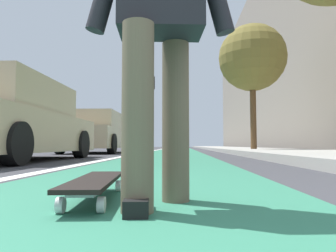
{
  "coord_description": "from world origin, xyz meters",
  "views": [
    {
      "loc": [
        -0.77,
        -0.31,
        0.29
      ],
      "look_at": [
        13.37,
        0.34,
        1.17
      ],
      "focal_mm": 33.07,
      "sensor_mm": 36.0,
      "label": 1
    }
  ],
  "objects": [
    {
      "name": "traffic_light",
      "position": [
        18.85,
        1.58,
        3.22
      ],
      "size": [
        0.33,
        0.28,
        4.69
      ],
      "color": "#2D2D2D",
      "rests_on": "ground"
    },
    {
      "name": "lane_stripe_white",
      "position": [
        20.0,
        1.18,
        0.0
      ],
      "size": [
        52.0,
        0.16,
        0.01
      ],
      "primitive_type": "cube",
      "color": "silver",
      "rests_on": "ground"
    },
    {
      "name": "building_facade",
      "position": [
        22.0,
        -6.57,
        6.46
      ],
      "size": [
        40.0,
        1.2,
        12.91
      ],
      "primitive_type": "cube",
      "color": "gray",
      "rests_on": "ground"
    },
    {
      "name": "skater_person",
      "position": [
        0.68,
        -0.21,
        0.94
      ],
      "size": [
        0.48,
        0.72,
        1.64
      ],
      "color": "brown",
      "rests_on": "ground"
    },
    {
      "name": "parked_car_mid",
      "position": [
        10.56,
        2.85,
        0.72
      ],
      "size": [
        4.54,
        1.98,
        1.49
      ],
      "color": "tan",
      "rests_on": "ground"
    },
    {
      "name": "sidewalk_curb",
      "position": [
        18.0,
        -3.43,
        0.07
      ],
      "size": [
        52.0,
        3.2,
        0.14
      ],
      "primitive_type": "cube",
      "color": "#9E9B93",
      "rests_on": "ground"
    },
    {
      "name": "bike_lane_paint",
      "position": [
        24.0,
        0.0,
        0.0
      ],
      "size": [
        56.0,
        2.07,
        0.0
      ],
      "primitive_type": "cube",
      "color": "#2D7256",
      "rests_on": "ground"
    },
    {
      "name": "street_tree_mid",
      "position": [
        11.12,
        -3.03,
        3.65
      ],
      "size": [
        2.58,
        2.58,
        4.95
      ],
      "color": "brown",
      "rests_on": "ground"
    },
    {
      "name": "skateboard",
      "position": [
        0.83,
        0.14,
        0.09
      ],
      "size": [
        0.85,
        0.27,
        0.11
      ],
      "color": "white",
      "rests_on": "ground"
    },
    {
      "name": "ground_plane",
      "position": [
        10.0,
        0.0,
        0.0
      ],
      "size": [
        80.0,
        80.0,
        0.0
      ],
      "primitive_type": "plane",
      "color": "#38383D"
    },
    {
      "name": "parked_car_near",
      "position": [
        4.7,
        2.85,
        0.7
      ],
      "size": [
        4.44,
        1.98,
        1.47
      ],
      "color": "tan",
      "rests_on": "ground"
    }
  ]
}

